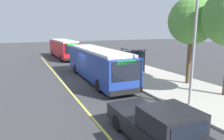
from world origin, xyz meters
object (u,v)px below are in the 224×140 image
object	(u,v)px
transit_bus_main	(97,63)
waiting_bench	(134,67)
pickup_truck	(158,127)
transit_bus_second	(64,48)
route_sign_post	(129,59)

from	to	relation	value
transit_bus_main	waiting_bench	xyz separation A→B (m)	(-1.40, 4.86, -0.99)
pickup_truck	waiting_bench	size ratio (longest dim) A/B	3.38
transit_bus_main	transit_bus_second	xyz separation A→B (m)	(-16.12, 0.15, -0.00)
transit_bus_main	pickup_truck	distance (m)	11.67
transit_bus_second	waiting_bench	world-z (taller)	transit_bus_second
pickup_truck	route_sign_post	distance (m)	11.37
transit_bus_main	waiting_bench	bearing A→B (deg)	106.08
transit_bus_main	pickup_truck	xyz separation A→B (m)	(11.53, -1.66, -0.76)
transit_bus_main	transit_bus_second	bearing A→B (deg)	179.47
transit_bus_main	transit_bus_second	distance (m)	16.12
transit_bus_second	waiting_bench	bearing A→B (deg)	17.72
waiting_bench	route_sign_post	world-z (taller)	route_sign_post
transit_bus_main	pickup_truck	size ratio (longest dim) A/B	2.24
route_sign_post	pickup_truck	bearing A→B (deg)	-23.21
transit_bus_second	route_sign_post	bearing A→B (deg)	8.72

